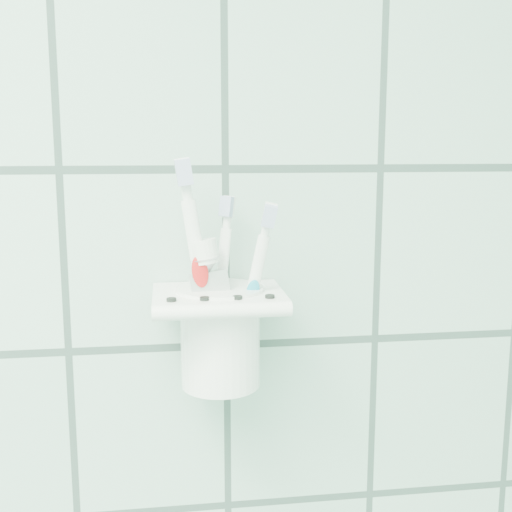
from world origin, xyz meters
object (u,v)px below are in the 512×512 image
Objects in this scene: cup at (220,333)px; toothpaste_tube at (225,301)px; holder_bracket at (218,300)px; toothbrush_pink at (216,271)px; toothbrush_blue at (211,288)px; toothbrush_orange at (234,285)px.

toothpaste_tube reaches higher than cup.
toothbrush_pink is (-0.00, -0.01, 0.03)m from holder_bracket.
cup is at bearing 69.46° from toothbrush_pink.
toothpaste_tube is at bearing -14.62° from toothbrush_blue.
toothbrush_orange reaches higher than toothbrush_blue.
toothpaste_tube is (0.01, -0.01, -0.01)m from toothbrush_blue.
holder_bracket is 0.69× the size of toothbrush_orange.
holder_bracket is 0.58× the size of toothbrush_pink.
cup is at bearing 63.44° from holder_bracket.
holder_bracket is 0.03m from cup.
holder_bracket is at bearing -116.56° from cup.
toothbrush_orange is at bearing 36.70° from holder_bracket.
toothbrush_orange is at bearing 30.05° from cup.
cup is (0.00, 0.00, -0.03)m from holder_bracket.
holder_bracket is 0.01m from toothbrush_blue.
toothbrush_orange is 0.03m from toothpaste_tube.
toothbrush_pink is 1.21× the size of toothbrush_blue.
toothbrush_orange is (0.02, 0.02, -0.02)m from toothbrush_pink.
toothbrush_blue reaches higher than holder_bracket.
holder_bracket is 0.03m from toothbrush_pink.
toothbrush_pink reaches higher than toothbrush_orange.
toothbrush_pink is 1.20× the size of toothbrush_orange.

